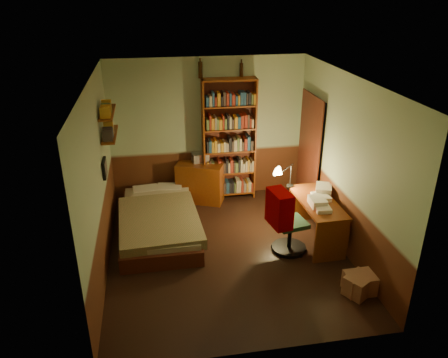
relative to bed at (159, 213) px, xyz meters
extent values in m
cube|color=black|center=(0.98, -0.78, -0.34)|extent=(3.50, 4.00, 0.02)
cube|color=silver|center=(0.98, -0.78, 2.28)|extent=(3.50, 4.00, 0.02)
cube|color=#98B18B|center=(0.98, 1.23, 0.97)|extent=(3.50, 0.02, 2.60)
cube|color=#98B18B|center=(-0.78, -0.78, 0.97)|extent=(0.02, 4.00, 2.60)
cube|color=#98B18B|center=(2.74, -0.78, 0.97)|extent=(0.02, 4.00, 2.60)
cube|color=#98B18B|center=(0.98, -2.79, 0.97)|extent=(3.50, 0.02, 2.60)
cube|color=black|center=(2.70, 0.52, 0.67)|extent=(0.06, 0.90, 2.00)
cube|color=#481D12|center=(2.67, 0.52, 0.67)|extent=(0.02, 0.98, 2.08)
cube|color=olive|center=(0.00, 0.00, 0.00)|extent=(1.18, 2.19, 0.65)
cube|color=#692F0F|center=(0.80, 0.98, 0.04)|extent=(0.93, 0.69, 0.74)
cube|color=#B2B2B7|center=(0.82, 1.11, 0.49)|extent=(0.32, 0.26, 0.16)
cube|color=#692F0F|center=(1.35, 1.07, 0.80)|extent=(0.97, 0.32, 2.24)
cylinder|color=black|center=(0.87, 1.18, 2.06)|extent=(0.09, 0.09, 0.28)
cylinder|color=black|center=(1.58, 1.18, 2.04)|extent=(0.08, 0.08, 0.24)
cube|color=#692F0F|center=(2.42, -0.66, 0.02)|extent=(0.55, 1.28, 0.68)
cube|color=silver|center=(2.60, -0.42, 0.42)|extent=(0.35, 0.39, 0.13)
cone|color=black|center=(2.16, -0.08, 0.64)|extent=(0.20, 0.20, 0.56)
cube|color=#275235|center=(1.93, -0.89, 0.24)|extent=(0.64, 0.59, 1.13)
cube|color=#A10003|center=(1.69, -0.64, 1.07)|extent=(0.38, 0.51, 0.54)
cube|color=#692F0F|center=(-0.66, 0.32, 1.27)|extent=(0.20, 0.90, 0.03)
cube|color=#692F0F|center=(-0.66, 0.32, 1.62)|extent=(0.20, 0.90, 0.03)
cube|color=black|center=(-0.74, -0.18, 0.92)|extent=(0.04, 0.32, 0.26)
cube|color=#A47054|center=(2.51, -2.04, -0.19)|extent=(0.46, 0.43, 0.27)
cube|color=#A47054|center=(2.54, -2.00, -0.19)|extent=(0.38, 0.32, 0.27)
camera|label=1|loc=(0.00, -6.29, 3.41)|focal=35.00mm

